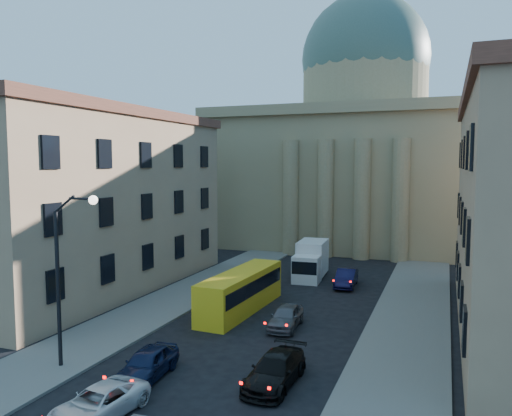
{
  "coord_description": "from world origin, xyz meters",
  "views": [
    {
      "loc": [
        10.49,
        -11.3,
        10.31
      ],
      "look_at": [
        -0.25,
        16.76,
        7.65
      ],
      "focal_mm": 35.0,
      "sensor_mm": 36.0,
      "label": 1
    }
  ],
  "objects": [
    {
      "name": "box_truck",
      "position": [
        -0.8,
        32.09,
        1.54
      ],
      "size": [
        2.72,
        6.08,
        3.26
      ],
      "rotation": [
        0.0,
        0.0,
        0.07
      ],
      "color": "silver",
      "rests_on": "ground"
    },
    {
      "name": "street_lamp",
      "position": [
        -6.97,
        8.0,
        5.29
      ],
      "size": [
        2.62,
        0.44,
        8.83
      ],
      "color": "black",
      "rests_on": "ground"
    },
    {
      "name": "building_left",
      "position": [
        -17.0,
        22.0,
        7.42
      ],
      "size": [
        11.6,
        26.6,
        14.7
      ],
      "color": "tan",
      "rests_on": "ground"
    },
    {
      "name": "car_right_mid",
      "position": [
        3.27,
        10.06,
        0.7
      ],
      "size": [
        2.09,
        4.88,
        1.4
      ],
      "primitive_type": "imported",
      "rotation": [
        0.0,
        0.0,
        -0.03
      ],
      "color": "black",
      "rests_on": "ground"
    },
    {
      "name": "car_right_far",
      "position": [
        1.27,
        18.03,
        0.71
      ],
      "size": [
        1.94,
        4.26,
        1.42
      ],
      "primitive_type": "imported",
      "rotation": [
        0.0,
        0.0,
        0.06
      ],
      "color": "#505055",
      "rests_on": "ground"
    },
    {
      "name": "sidewalk_left",
      "position": [
        -8.5,
        18.0,
        0.07
      ],
      "size": [
        5.0,
        60.0,
        0.15
      ],
      "primitive_type": "cube",
      "color": "#615E58",
      "rests_on": "ground"
    },
    {
      "name": "car_left_mid",
      "position": [
        -2.44,
        4.57,
        0.63
      ],
      "size": [
        2.62,
        4.74,
        1.26
      ],
      "primitive_type": "imported",
      "rotation": [
        0.0,
        0.0,
        -0.12
      ],
      "color": "white",
      "rests_on": "ground"
    },
    {
      "name": "car_right_distant",
      "position": [
        2.83,
        29.97,
        0.74
      ],
      "size": [
        1.81,
        4.56,
        1.47
      ],
      "primitive_type": "imported",
      "rotation": [
        0.0,
        0.0,
        0.06
      ],
      "color": "black",
      "rests_on": "ground"
    },
    {
      "name": "church",
      "position": [
        0.0,
        55.47,
        11.88
      ],
      "size": [
        68.02,
        28.76,
        36.6
      ],
      "color": "#81714F",
      "rests_on": "ground"
    },
    {
      "name": "sidewalk_right",
      "position": [
        8.5,
        18.0,
        0.07
      ],
      "size": [
        5.0,
        60.0,
        0.15
      ],
      "primitive_type": "cube",
      "color": "#615E58",
      "rests_on": "ground"
    },
    {
      "name": "car_left_near",
      "position": [
        -2.72,
        8.54,
        0.73
      ],
      "size": [
        2.08,
        4.43,
        1.47
      ],
      "primitive_type": "imported",
      "rotation": [
        0.0,
        0.0,
        0.08
      ],
      "color": "#0E1733",
      "rests_on": "ground"
    },
    {
      "name": "city_bus",
      "position": [
        -2.75,
        20.4,
        1.49
      ],
      "size": [
        2.69,
        9.95,
        2.78
      ],
      "rotation": [
        0.0,
        0.0,
        -0.04
      ],
      "color": "yellow",
      "rests_on": "ground"
    }
  ]
}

